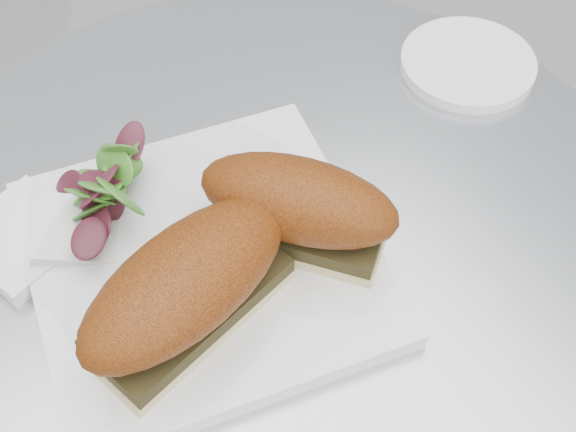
# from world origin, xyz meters

# --- Properties ---
(table) EXTENTS (0.70, 0.70, 0.73)m
(table) POSITION_xyz_m (0.00, 0.00, 0.49)
(table) COLOR #B5B7BC
(table) RESTS_ON ground
(plate) EXTENTS (0.31, 0.31, 0.02)m
(plate) POSITION_xyz_m (-0.06, 0.01, 0.74)
(plate) COLOR white
(plate) RESTS_ON table
(sandwich_left) EXTENTS (0.20, 0.13, 0.08)m
(sandwich_left) POSITION_xyz_m (-0.09, -0.04, 0.79)
(sandwich_left) COLOR beige
(sandwich_left) RESTS_ON plate
(sandwich_right) EXTENTS (0.16, 0.17, 0.08)m
(sandwich_right) POSITION_xyz_m (0.01, -0.02, 0.79)
(sandwich_right) COLOR beige
(sandwich_right) RESTS_ON plate
(salad) EXTENTS (0.10, 0.10, 0.05)m
(salad) POSITION_xyz_m (-0.10, 0.09, 0.77)
(salad) COLOR #487F29
(salad) RESTS_ON plate
(napkin) EXTENTS (0.12, 0.12, 0.02)m
(napkin) POSITION_xyz_m (-0.16, 0.09, 0.74)
(napkin) COLOR white
(napkin) RESTS_ON table
(saucer) EXTENTS (0.13, 0.13, 0.01)m
(saucer) POSITION_xyz_m (0.28, 0.08, 0.74)
(saucer) COLOR white
(saucer) RESTS_ON table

